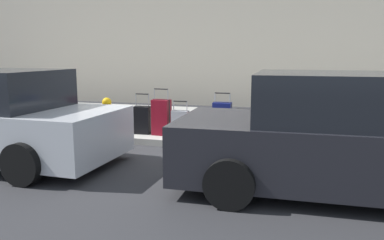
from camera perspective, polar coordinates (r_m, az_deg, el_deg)
name	(u,v)px	position (r m, az deg, el deg)	size (l,w,h in m)	color
ground_plane	(180,148)	(7.88, -1.82, -4.16)	(40.00, 40.00, 0.00)	#28282B
sidewalk_curb	(209,124)	(10.22, 2.47, -0.53)	(18.00, 5.00, 0.14)	#9E9B93
suitcase_maroon_0	(330,128)	(7.96, 19.72, -1.09)	(0.45, 0.24, 0.94)	maroon
suitcase_black_1	(301,126)	(7.89, 15.79, -0.86)	(0.51, 0.30, 0.76)	black
suitcase_olive_2	(273,129)	(7.89, 11.90, -1.29)	(0.43, 0.24, 0.84)	#59601E
suitcase_teal_3	(247,125)	(8.04, 8.15, -0.78)	(0.50, 0.22, 0.65)	#0F606B
suitcase_navy_4	(222,121)	(8.04, 4.46, -0.09)	(0.38, 0.25, 0.98)	navy
suitcase_red_5	(200,126)	(8.11, 1.23, -0.83)	(0.38, 0.26, 0.58)	red
suitcase_silver_6	(180,123)	(8.25, -1.74, -0.52)	(0.36, 0.21, 0.78)	#9EA0A8
suitcase_maroon_7	(161,117)	(8.42, -4.54, 0.41)	(0.41, 0.29, 1.02)	maroon
suitcase_black_8	(143,120)	(8.62, -7.30, 0.02)	(0.37, 0.26, 0.90)	black
fire_hydrant	(107,114)	(8.95, -12.42, 0.88)	(0.39, 0.21, 0.78)	#D89E0C
bollard_post	(75,114)	(9.21, -16.93, 0.81)	(0.12, 0.12, 0.78)	brown
parked_car_charcoal_0	(344,138)	(5.62, 21.55, -2.47)	(4.60, 2.23, 1.65)	black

